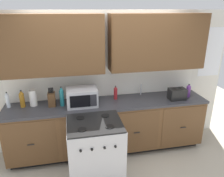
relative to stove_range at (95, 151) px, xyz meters
The scene contains 14 objects.
ground_plane 0.65m from the stove_range, 46.61° to the left, with size 8.26×8.26×0.00m, color #B2A893.
wall_unit 1.47m from the stove_range, 69.13° to the left, with size 4.50×0.40×2.38m.
counter_run 0.70m from the stove_range, 63.46° to the left, with size 3.33×0.64×0.94m.
stove_range is the anchor object (origin of this frame).
microwave 0.87m from the stove_range, 100.77° to the left, with size 0.48×0.37×0.28m.
toaster 1.67m from the stove_range, 19.41° to the left, with size 0.28×0.18×0.19m.
knife_block 1.07m from the stove_range, 131.18° to the left, with size 0.11×0.14×0.31m.
sink_faucet 1.39m from the stove_range, 41.62° to the left, with size 0.02×0.02×0.20m, color #B2B5BA.
paper_towel_roll 1.30m from the stove_range, 139.70° to the left, with size 0.12×0.12×0.26m, color white.
bottle_amber 1.41m from the stove_range, 145.15° to the left, with size 0.08×0.08×0.28m.
bottle_clear 1.58m from the stove_range, 149.07° to the left, with size 0.06×0.06×0.26m.
bottle_red 1.05m from the stove_range, 58.19° to the left, with size 0.06×0.06×0.24m.
bottle_teal 1.00m from the stove_range, 123.78° to the left, with size 0.07×0.07×0.32m.
bottle_violet 1.92m from the stove_range, 18.76° to the left, with size 0.07×0.07×0.24m.
Camera 1 is at (-0.60, -2.94, 2.41)m, focal length 34.76 mm.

